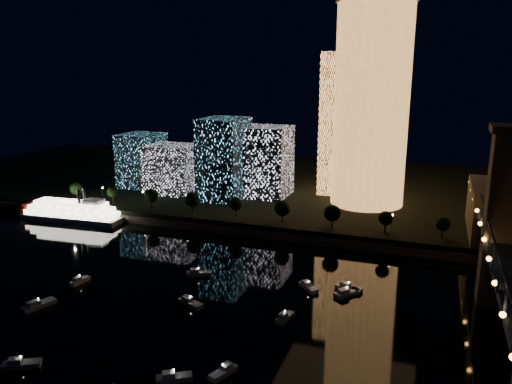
% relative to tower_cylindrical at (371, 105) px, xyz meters
% --- Properties ---
extents(ground, '(520.00, 520.00, 0.00)m').
position_rel_tower_cylindrical_xyz_m(ground, '(-17.54, -128.17, -49.32)').
color(ground, black).
rests_on(ground, ground).
extents(far_bank, '(420.00, 160.00, 5.00)m').
position_rel_tower_cylindrical_xyz_m(far_bank, '(-17.54, 31.83, -46.82)').
color(far_bank, black).
rests_on(far_bank, ground).
extents(seawall, '(420.00, 6.00, 3.00)m').
position_rel_tower_cylindrical_xyz_m(seawall, '(-17.54, -46.17, -47.82)').
color(seawall, '#6B5E4C').
rests_on(seawall, ground).
extents(tower_cylindrical, '(34.00, 34.00, 88.38)m').
position_rel_tower_cylindrical_xyz_m(tower_cylindrical, '(0.00, 0.00, 0.00)').
color(tower_cylindrical, '#E69349').
rests_on(tower_cylindrical, far_bank).
extents(tower_rectangular, '(21.12, 21.12, 67.21)m').
position_rel_tower_cylindrical_xyz_m(tower_rectangular, '(-14.27, 17.95, -10.71)').
color(tower_rectangular, '#E69349').
rests_on(tower_rectangular, far_bank).
extents(midrise_blocks, '(87.61, 35.33, 37.58)m').
position_rel_tower_cylindrical_xyz_m(midrise_blocks, '(-74.72, -6.42, -28.61)').
color(midrise_blocks, white).
rests_on(midrise_blocks, far_bank).
extents(riverboat, '(50.02, 13.51, 14.90)m').
position_rel_tower_cylindrical_xyz_m(riverboat, '(-121.26, -54.44, -45.50)').
color(riverboat, silver).
rests_on(riverboat, ground).
extents(motorboats, '(113.11, 70.55, 2.78)m').
position_rel_tower_cylindrical_xyz_m(motorboats, '(-21.17, -118.44, -48.50)').
color(motorboats, silver).
rests_on(motorboats, ground).
extents(esplanade_trees, '(165.58, 6.53, 8.77)m').
position_rel_tower_cylindrical_xyz_m(esplanade_trees, '(-47.84, -40.17, -38.85)').
color(esplanade_trees, black).
rests_on(esplanade_trees, far_bank).
extents(street_lamps, '(132.70, 0.70, 5.65)m').
position_rel_tower_cylindrical_xyz_m(street_lamps, '(-51.54, -34.17, -40.30)').
color(street_lamps, black).
rests_on(street_lamps, far_bank).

